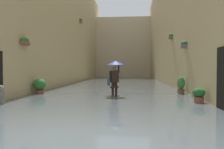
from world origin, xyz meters
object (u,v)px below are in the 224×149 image
object	(u,v)px
person_wading	(115,71)
potted_plant_far_right	(40,86)
potted_plant_mid_left	(199,96)
potted_plant_far_left	(181,86)
mooring_bollard	(0,97)

from	to	relation	value
person_wading	potted_plant_far_right	xyz separation A→B (m)	(4.13, -0.50, -0.80)
person_wading	potted_plant_far_right	world-z (taller)	person_wading
potted_plant_far_right	potted_plant_mid_left	bearing A→B (deg)	161.83
potted_plant_far_left	mooring_bollard	world-z (taller)	potted_plant_far_left
potted_plant_mid_left	mooring_bollard	size ratio (longest dim) A/B	0.82
potted_plant_far_right	potted_plant_mid_left	world-z (taller)	potted_plant_far_right
person_wading	potted_plant_mid_left	distance (m)	4.12
potted_plant_far_right	person_wading	bearing A→B (deg)	173.14
potted_plant_far_right	potted_plant_mid_left	size ratio (longest dim) A/B	1.30
potted_plant_far_right	potted_plant_far_left	distance (m)	7.64
potted_plant_far_right	potted_plant_far_left	world-z (taller)	potted_plant_far_left
potted_plant_far_right	mooring_bollard	size ratio (longest dim) A/B	1.07
mooring_bollard	person_wading	bearing A→B (deg)	-143.09
potted_plant_mid_left	mooring_bollard	world-z (taller)	mooring_bollard
person_wading	potted_plant_far_left	bearing A→B (deg)	-162.50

